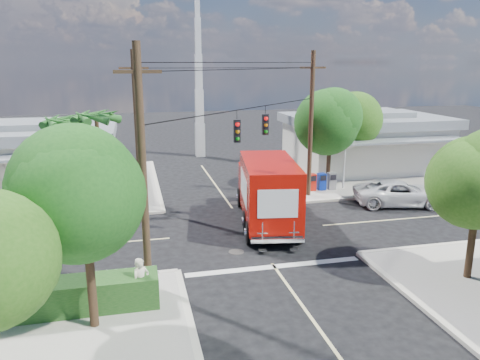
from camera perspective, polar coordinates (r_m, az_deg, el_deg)
name	(u,v)px	position (r m, az deg, el deg)	size (l,w,h in m)	color
ground	(249,232)	(23.76, 1.11, -6.30)	(120.00, 120.00, 0.00)	black
sidewalk_ne	(350,172)	(37.28, 13.29, 1.00)	(14.12, 14.12, 0.14)	#A29C92
sidewalk_nw	(53,188)	(33.90, -21.85, -0.94)	(14.12, 14.12, 0.14)	#A29C92
road_markings	(257,242)	(22.43, 2.04, -7.57)	(32.00, 32.00, 0.01)	beige
building_ne	(364,140)	(38.54, 14.94, 4.74)	(11.80, 10.20, 4.50)	beige
building_nw	(36,153)	(35.17, -23.61, 3.00)	(10.80, 10.20, 4.30)	beige
radio_tower	(199,93)	(42.09, -5.01, 10.47)	(0.80, 0.80, 17.00)	silver
tree_sw_front	(84,200)	(14.65, -18.44, -2.32)	(3.88, 3.78, 6.03)	#422D1C
tree_ne_front	(331,118)	(31.26, 11.04, 7.39)	(4.21, 4.14, 6.66)	#422D1C
tree_ne_back	(352,122)	(34.41, 13.48, 6.89)	(3.77, 3.66, 5.82)	#422D1C
tree_se	(480,181)	(19.50, 27.26, -0.07)	(3.67, 3.54, 5.62)	#422D1C
palm_nw_front	(96,119)	(29.32, -17.11, 7.15)	(3.01, 3.08, 5.59)	#422D1C
palm_nw_back	(65,123)	(31.04, -20.59, 6.53)	(3.01, 3.08, 5.19)	#422D1C
utility_poles	(211,136)	(23.78, -3.51, 5.35)	(12.00, 10.68, 9.00)	#473321
picket_fence	(74,286)	(17.84, -19.63, -12.02)	(5.94, 0.06, 1.00)	silver
hedge_sw	(65,297)	(17.15, -20.59, -13.17)	(6.20, 1.20, 1.10)	#164114
vending_boxes	(322,182)	(31.20, 9.91, -0.19)	(1.90, 0.50, 1.10)	#B3180D
delivery_truck	(267,191)	(24.41, 3.33, -1.33)	(3.72, 8.44, 3.54)	black
parked_car	(400,193)	(29.44, 18.90, -1.52)	(2.46, 5.33, 1.48)	silver
pedestrian	(141,282)	(16.66, -11.95, -12.13)	(0.64, 0.42, 1.74)	beige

